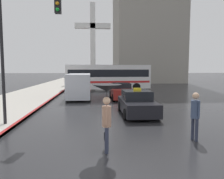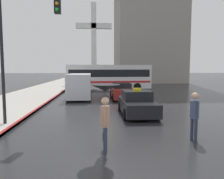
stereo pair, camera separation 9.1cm
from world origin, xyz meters
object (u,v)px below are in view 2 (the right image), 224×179
(sedan_red, at_px, (122,91))
(pedestrian_with_umbrella, at_px, (105,100))
(ambulance_van, at_px, (80,85))
(city_bus, at_px, (109,76))
(taxi, at_px, (137,104))
(monument_cross, at_px, (94,39))
(traffic_light, at_px, (24,33))
(pedestrian_man, at_px, (194,112))

(sedan_red, height_order, pedestrian_with_umbrella, pedestrian_with_umbrella)
(sedan_red, relative_size, ambulance_van, 0.86)
(ambulance_van, bearing_deg, city_bus, -113.01)
(taxi, distance_m, monument_cross, 27.90)
(city_bus, relative_size, pedestrian_with_umbrella, 4.86)
(sedan_red, bearing_deg, traffic_light, 58.49)
(sedan_red, relative_size, monument_cross, 0.30)
(sedan_red, relative_size, traffic_light, 0.69)
(ambulance_van, xyz_separation_m, pedestrian_with_umbrella, (1.75, -13.01, 0.46))
(pedestrian_with_umbrella, bearing_deg, city_bus, 2.16)
(traffic_light, xyz_separation_m, monument_cross, (2.98, 28.97, 3.79))
(sedan_red, xyz_separation_m, monument_cross, (-2.60, 19.86, 7.39))
(taxi, distance_m, ambulance_van, 8.27)
(city_bus, xyz_separation_m, pedestrian_with_umbrella, (-1.36, -20.71, -0.07))
(sedan_red, height_order, traffic_light, traffic_light)
(ambulance_van, relative_size, monument_cross, 0.36)
(pedestrian_with_umbrella, relative_size, monument_cross, 0.15)
(ambulance_van, xyz_separation_m, monument_cross, (1.20, 19.48, 6.81))
(sedan_red, distance_m, pedestrian_man, 11.81)
(city_bus, bearing_deg, pedestrian_man, -179.15)
(traffic_light, height_order, monument_cross, monument_cross)
(monument_cross, bearing_deg, pedestrian_with_umbrella, -89.03)
(traffic_light, relative_size, monument_cross, 0.44)
(taxi, relative_size, city_bus, 0.39)
(sedan_red, bearing_deg, taxi, 90.52)
(taxi, height_order, monument_cross, monument_cross)
(city_bus, xyz_separation_m, pedestrian_man, (1.99, -19.82, -0.69))
(taxi, bearing_deg, pedestrian_man, 104.32)
(taxi, xyz_separation_m, traffic_light, (-5.65, -2.20, 3.62))
(taxi, distance_m, pedestrian_man, 5.00)
(taxi, bearing_deg, ambulance_van, -62.10)
(monument_cross, bearing_deg, ambulance_van, -93.51)
(taxi, xyz_separation_m, city_bus, (-0.75, 14.99, 1.12))
(pedestrian_man, bearing_deg, pedestrian_with_umbrella, -88.28)
(monument_cross, bearing_deg, pedestrian_man, -82.97)
(pedestrian_man, bearing_deg, monument_cross, 173.77)
(pedestrian_with_umbrella, height_order, traffic_light, traffic_light)
(sedan_red, xyz_separation_m, traffic_light, (-5.59, -9.11, 3.61))
(taxi, distance_m, traffic_light, 7.06)
(ambulance_van, relative_size, pedestrian_man, 2.80)
(taxi, height_order, city_bus, city_bus)
(taxi, height_order, ambulance_van, ambulance_van)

